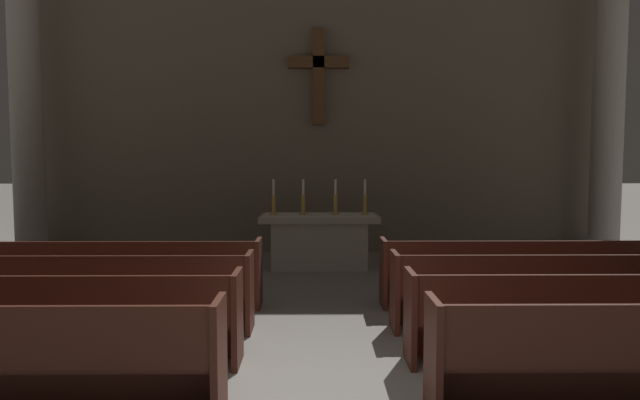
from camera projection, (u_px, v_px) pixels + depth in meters
pew_left_row_2 at (36, 319)px, 5.70m from camera, size 4.06×0.50×0.95m
pew_left_row_3 at (81, 292)px, 6.80m from camera, size 4.06×0.50×0.95m
pew_left_row_4 at (114, 273)px, 7.91m from camera, size 4.06×0.50×0.95m
pew_right_row_2 at (609, 317)px, 5.76m from camera, size 4.06×0.50×0.95m
pew_right_row_3 at (562, 291)px, 6.86m from camera, size 4.06×0.50×0.95m
pew_right_row_4 at (527, 273)px, 7.97m from camera, size 4.06×0.50×0.95m
column_left_fourth at (27, 112)px, 11.41m from camera, size 0.91×0.91×6.11m
column_right_fourth at (608, 113)px, 11.53m from camera, size 0.91×0.91×6.11m
altar at (319, 240)px, 10.73m from camera, size 2.20×0.90×1.01m
candlestick_outer_left at (274, 203)px, 10.67m from camera, size 0.16×0.16×0.66m
candlestick_inner_left at (303, 203)px, 10.67m from camera, size 0.16×0.16×0.66m
candlestick_inner_right at (335, 203)px, 10.68m from camera, size 0.16×0.16×0.66m
candlestick_outer_right at (365, 203)px, 10.68m from camera, size 0.16×0.16×0.66m
apse_with_cross at (318, 94)px, 12.43m from camera, size 12.62×0.49×6.86m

